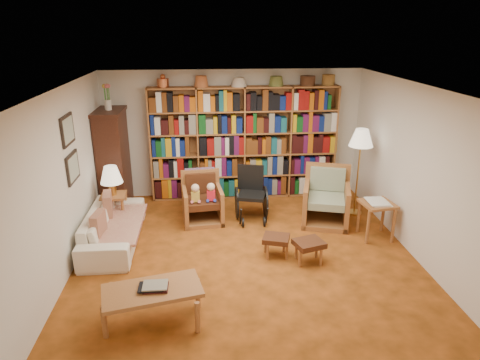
{
  "coord_description": "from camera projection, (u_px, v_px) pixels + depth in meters",
  "views": [
    {
      "loc": [
        -0.6,
        -5.73,
        3.27
      ],
      "look_at": [
        -0.04,
        0.6,
        0.97
      ],
      "focal_mm": 32.0,
      "sensor_mm": 36.0,
      "label": 1
    }
  ],
  "objects": [
    {
      "name": "wall_front",
      "position": [
        275.0,
        269.0,
        3.76
      ],
      "size": [
        5.0,
        0.0,
        5.0
      ],
      "primitive_type": "plane",
      "rotation": [
        -1.57,
        0.0,
        0.0
      ],
      "color": "silver",
      "rests_on": "floor"
    },
    {
      "name": "curio_cabinet",
      "position": [
        114.0,
        159.0,
        7.89
      ],
      "size": [
        0.5,
        0.95,
        2.4
      ],
      "color": "#3C1C10",
      "rests_on": "floor"
    },
    {
      "name": "cushion_right",
      "position": [
        99.0,
        227.0,
        6.34
      ],
      "size": [
        0.16,
        0.39,
        0.38
      ],
      "primitive_type": "cube",
      "rotation": [
        0.0,
        0.0,
        -0.12
      ],
      "color": "maroon",
      "rests_on": "sofa"
    },
    {
      "name": "side_table_papers",
      "position": [
        377.0,
        209.0,
        6.85
      ],
      "size": [
        0.56,
        0.56,
        0.64
      ],
      "color": "#A46332",
      "rests_on": "floor"
    },
    {
      "name": "coffee_table",
      "position": [
        152.0,
        293.0,
        4.89
      ],
      "size": [
        1.21,
        0.79,
        0.5
      ],
      "color": "#A46332",
      "rests_on": "floor"
    },
    {
      "name": "cushion_left",
      "position": [
        108.0,
        208.0,
        7.0
      ],
      "size": [
        0.19,
        0.42,
        0.41
      ],
      "primitive_type": "cube",
      "rotation": [
        0.0,
        0.0,
        0.16
      ],
      "color": "maroon",
      "rests_on": "sofa"
    },
    {
      "name": "floor_lamp",
      "position": [
        361.0,
        141.0,
        7.45
      ],
      "size": [
        0.42,
        0.42,
        1.59
      ],
      "color": "#C08F3D",
      "rests_on": "floor"
    },
    {
      "name": "wall_right",
      "position": [
        414.0,
        171.0,
        6.31
      ],
      "size": [
        0.0,
        5.0,
        5.0
      ],
      "primitive_type": "plane",
      "rotation": [
        1.57,
        0.0,
        -1.57
      ],
      "color": "silver",
      "rests_on": "floor"
    },
    {
      "name": "footstool_b",
      "position": [
        309.0,
        245.0,
        6.18
      ],
      "size": [
        0.49,
        0.45,
        0.34
      ],
      "color": "#472313",
      "rests_on": "floor"
    },
    {
      "name": "framed_pictures",
      "position": [
        70.0,
        149.0,
        6.05
      ],
      "size": [
        0.03,
        0.52,
        0.97
      ],
      "color": "black",
      "rests_on": "wall_left"
    },
    {
      "name": "wheelchair",
      "position": [
        251.0,
        195.0,
        7.59
      ],
      "size": [
        0.57,
        0.76,
        0.95
      ],
      "color": "black",
      "rests_on": "floor"
    },
    {
      "name": "wall_left",
      "position": [
        66.0,
        181.0,
        5.89
      ],
      "size": [
        0.0,
        5.0,
        5.0
      ],
      "primitive_type": "plane",
      "rotation": [
        1.57,
        0.0,
        1.57
      ],
      "color": "silver",
      "rests_on": "floor"
    },
    {
      "name": "sofa_throw",
      "position": [
        117.0,
        226.0,
        6.73
      ],
      "size": [
        0.8,
        1.48,
        0.04
      ],
      "primitive_type": "cube",
      "rotation": [
        0.0,
        0.0,
        -0.0
      ],
      "color": "beige",
      "rests_on": "sofa"
    },
    {
      "name": "wall_back",
      "position": [
        233.0,
        134.0,
        8.44
      ],
      "size": [
        5.0,
        0.0,
        5.0
      ],
      "primitive_type": "plane",
      "rotation": [
        1.57,
        0.0,
        0.0
      ],
      "color": "silver",
      "rests_on": "floor"
    },
    {
      "name": "ceiling",
      "position": [
        247.0,
        87.0,
        5.67
      ],
      "size": [
        5.0,
        5.0,
        0.0
      ],
      "primitive_type": "plane",
      "rotation": [
        3.14,
        0.0,
        0.0
      ],
      "color": "white",
      "rests_on": "wall_back"
    },
    {
      "name": "table_lamp",
      "position": [
        111.0,
        176.0,
        7.14
      ],
      "size": [
        0.37,
        0.37,
        0.51
      ],
      "color": "#C08F3D",
      "rests_on": "side_table_lamp"
    },
    {
      "name": "bookshelf",
      "position": [
        244.0,
        140.0,
        8.33
      ],
      "size": [
        3.6,
        0.3,
        2.42
      ],
      "color": "#A46332",
      "rests_on": "floor"
    },
    {
      "name": "armchair_leather",
      "position": [
        203.0,
        200.0,
        7.57
      ],
      "size": [
        0.75,
        0.79,
        0.87
      ],
      "color": "#A46332",
      "rests_on": "floor"
    },
    {
      "name": "side_table_lamp",
      "position": [
        114.0,
        202.0,
        7.31
      ],
      "size": [
        0.43,
        0.43,
        0.56
      ],
      "color": "#A46332",
      "rests_on": "floor"
    },
    {
      "name": "armchair_sage",
      "position": [
        324.0,
        201.0,
        7.51
      ],
      "size": [
        1.01,
        1.02,
        0.98
      ],
      "color": "#A46332",
      "rests_on": "floor"
    },
    {
      "name": "footstool_a",
      "position": [
        276.0,
        240.0,
        6.36
      ],
      "size": [
        0.46,
        0.42,
        0.32
      ],
      "color": "#472313",
      "rests_on": "floor"
    },
    {
      "name": "floor",
      "position": [
        246.0,
        253.0,
        6.53
      ],
      "size": [
        5.0,
        5.0,
        0.0
      ],
      "primitive_type": "plane",
      "color": "#B2561B",
      "rests_on": "ground"
    },
    {
      "name": "sofa",
      "position": [
        113.0,
        227.0,
        6.74
      ],
      "size": [
        1.9,
        0.75,
        0.55
      ],
      "primitive_type": "imported",
      "rotation": [
        0.0,
        0.0,
        1.57
      ],
      "color": "silver",
      "rests_on": "floor"
    }
  ]
}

